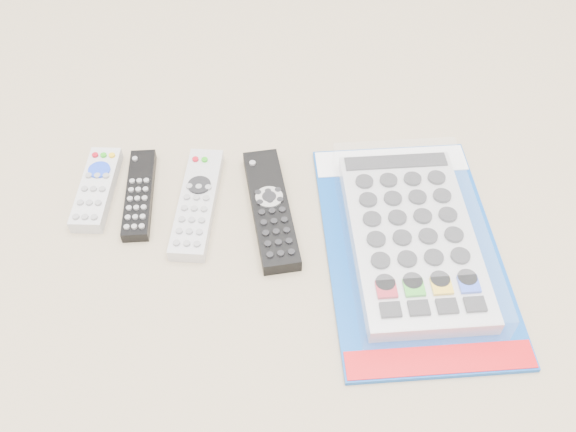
{
  "coord_description": "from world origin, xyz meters",
  "views": [
    {
      "loc": [
        0.06,
        -0.54,
        0.67
      ],
      "look_at": [
        0.05,
        0.01,
        0.01
      ],
      "focal_mm": 40.0,
      "sensor_mm": 36.0,
      "label": 1
    }
  ],
  "objects_px": {
    "remote_small_grey": "(97,189)",
    "remote_large_black": "(271,209)",
    "jumbo_remote_packaged": "(413,236)",
    "remote_slim_black": "(139,194)",
    "remote_silver_dvd": "(197,203)"
  },
  "relations": [
    {
      "from": "remote_small_grey",
      "to": "remote_slim_black",
      "type": "relative_size",
      "value": 0.9
    },
    {
      "from": "remote_large_black",
      "to": "jumbo_remote_packaged",
      "type": "distance_m",
      "value": 0.19
    },
    {
      "from": "remote_slim_black",
      "to": "remote_silver_dvd",
      "type": "height_order",
      "value": "remote_silver_dvd"
    },
    {
      "from": "remote_large_black",
      "to": "jumbo_remote_packaged",
      "type": "xyz_separation_m",
      "value": [
        0.18,
        -0.05,
        0.01
      ]
    },
    {
      "from": "remote_slim_black",
      "to": "remote_large_black",
      "type": "distance_m",
      "value": 0.18
    },
    {
      "from": "remote_large_black",
      "to": "remote_small_grey",
      "type": "bearing_deg",
      "value": 161.65
    },
    {
      "from": "remote_small_grey",
      "to": "remote_large_black",
      "type": "bearing_deg",
      "value": -7.05
    },
    {
      "from": "remote_small_grey",
      "to": "remote_large_black",
      "type": "xyz_separation_m",
      "value": [
        0.24,
        -0.03,
        0.0
      ]
    },
    {
      "from": "remote_slim_black",
      "to": "remote_large_black",
      "type": "xyz_separation_m",
      "value": [
        0.18,
        -0.02,
        0.0
      ]
    },
    {
      "from": "remote_small_grey",
      "to": "jumbo_remote_packaged",
      "type": "xyz_separation_m",
      "value": [
        0.43,
        -0.08,
        0.01
      ]
    },
    {
      "from": "jumbo_remote_packaged",
      "to": "remote_small_grey",
      "type": "bearing_deg",
      "value": 163.59
    },
    {
      "from": "remote_large_black",
      "to": "jumbo_remote_packaged",
      "type": "bearing_deg",
      "value": -26.52
    },
    {
      "from": "remote_silver_dvd",
      "to": "jumbo_remote_packaged",
      "type": "bearing_deg",
      "value": -9.23
    },
    {
      "from": "remote_silver_dvd",
      "to": "jumbo_remote_packaged",
      "type": "relative_size",
      "value": 0.49
    },
    {
      "from": "remote_silver_dvd",
      "to": "jumbo_remote_packaged",
      "type": "height_order",
      "value": "jumbo_remote_packaged"
    }
  ]
}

